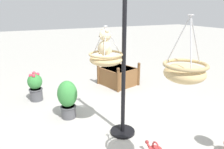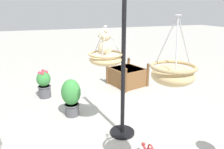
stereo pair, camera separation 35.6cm
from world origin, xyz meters
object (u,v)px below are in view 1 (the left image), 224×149
wooden_planter_box (118,75)px  display_pole_central (123,89)px  teddy_bear (105,46)px  hanging_basket_with_teddy (106,58)px  potted_plant_small_succulent (68,98)px  potted_plant_conical_shrub (35,86)px  hanging_basket_left_high (185,72)px

wooden_planter_box → display_pole_central: bearing=154.2°
teddy_bear → wooden_planter_box: (2.14, -1.38, -1.31)m
hanging_basket_with_teddy → potted_plant_small_succulent: size_ratio=0.80×
teddy_bear → wooden_planter_box: bearing=-32.8°
hanging_basket_with_teddy → potted_plant_conical_shrub: size_ratio=0.90×
hanging_basket_left_high → potted_plant_small_succulent: hanging_basket_left_high is taller
display_pole_central → potted_plant_conical_shrub: size_ratio=3.70×
hanging_basket_with_teddy → wooden_planter_box: (2.14, -1.35, -1.10)m
display_pole_central → potted_plant_small_succulent: display_pole_central is taller
teddy_bear → potted_plant_small_succulent: 1.49m
hanging_basket_with_teddy → potted_plant_conical_shrub: hanging_basket_with_teddy is taller
hanging_basket_with_teddy → potted_plant_small_succulent: bearing=29.9°
hanging_basket_left_high → hanging_basket_with_teddy: bearing=7.4°
hanging_basket_left_high → potted_plant_conical_shrub: (3.54, 1.16, -1.17)m
teddy_bear → wooden_planter_box: size_ratio=0.43×
display_pole_central → potted_plant_small_succulent: size_ratio=3.32×
potted_plant_conical_shrub → hanging_basket_with_teddy: bearing=-154.4°
display_pole_central → teddy_bear: (0.15, 0.27, 0.75)m
display_pole_central → potted_plant_small_succulent: bearing=36.6°
teddy_bear → wooden_planter_box: teddy_bear is taller
display_pole_central → teddy_bear: bearing=61.2°
hanging_basket_with_teddy → potted_plant_conical_shrub: 2.45m
wooden_planter_box → potted_plant_conical_shrub: bearing=93.0°
wooden_planter_box → potted_plant_conical_shrub: 2.32m
display_pole_central → wooden_planter_box: size_ratio=2.33×
hanging_basket_left_high → potted_plant_conical_shrub: 3.91m
teddy_bear → potted_plant_small_succulent: (0.83, 0.46, -1.15)m
display_pole_central → teddy_bear: size_ratio=5.48×
wooden_planter_box → teddy_bear: bearing=147.2°
hanging_basket_left_high → wooden_planter_box: bearing=-17.5°
teddy_bear → potted_plant_conical_shrub: size_ratio=0.68×
teddy_bear → potted_plant_small_succulent: teddy_bear is taller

